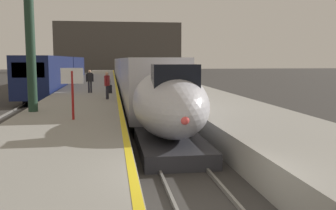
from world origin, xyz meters
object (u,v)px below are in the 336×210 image
Objects in this scene: rolling_suitcase at (109,89)px; passenger_near_edge at (90,79)px; passenger_mid_platform at (107,83)px; departure_info_board at (72,83)px; regional_train_adjacent at (61,71)px; highspeed_train_main at (129,72)px.

passenger_near_edge is at bearing 158.08° from rolling_suitcase.
passenger_mid_platform is at bearing -74.45° from passenger_near_edge.
departure_info_board reaches higher than passenger_mid_platform.
regional_train_adjacent is 37.27× the size of rolling_suitcase.
passenger_mid_platform is 4.21m from rolling_suitcase.
highspeed_train_main is 35.50× the size of departure_info_board.
departure_info_board is at bearing -96.71° from highspeed_train_main.
regional_train_adjacent reaches higher than passenger_mid_platform.
highspeed_train_main is 44.53× the size of passenger_near_edge.
passenger_near_edge is 1.68m from rolling_suitcase.
regional_train_adjacent is 19.50m from rolling_suitcase.
regional_train_adjacent is 17.26× the size of departure_info_board.
highspeed_train_main reaches higher than departure_info_board.
passenger_near_edge reaches higher than rolling_suitcase.
highspeed_train_main reaches higher than rolling_suitcase.
passenger_near_edge is at bearing -101.01° from highspeed_train_main.
rolling_suitcase is 0.46× the size of departure_info_board.
passenger_mid_platform is 0.80× the size of departure_info_board.
departure_info_board is (-1.41, -12.10, 1.20)m from rolling_suitcase.
regional_train_adjacent is at bearing 103.47° from passenger_near_edge.
passenger_near_edge is 0.80× the size of departure_info_board.
highspeed_train_main is at bearing 78.99° from passenger_near_edge.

